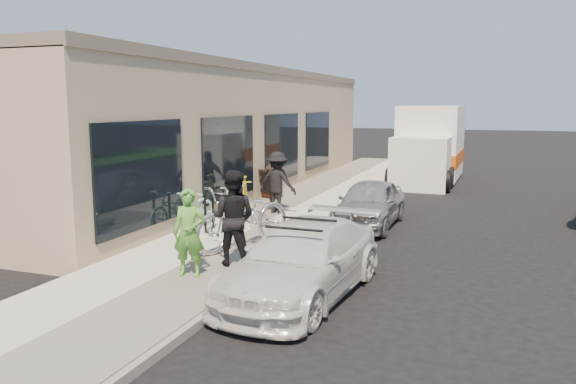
% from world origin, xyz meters
% --- Properties ---
extents(ground, '(120.00, 120.00, 0.00)m').
position_xyz_m(ground, '(0.00, 0.00, 0.00)').
color(ground, black).
rests_on(ground, ground).
extents(sidewalk, '(3.00, 34.00, 0.15)m').
position_xyz_m(sidewalk, '(-2.00, 3.00, 0.07)').
color(sidewalk, beige).
rests_on(sidewalk, ground).
extents(curb, '(0.12, 34.00, 0.13)m').
position_xyz_m(curb, '(-0.45, 3.00, 0.07)').
color(curb, gray).
rests_on(curb, ground).
extents(storefront, '(3.60, 20.00, 4.22)m').
position_xyz_m(storefront, '(-5.24, 7.99, 2.12)').
color(storefront, tan).
rests_on(storefront, ground).
extents(bike_rack, '(0.14, 0.58, 0.83)m').
position_xyz_m(bike_rack, '(-2.82, 1.59, 0.65)').
color(bike_rack, black).
rests_on(bike_rack, sidewalk).
extents(sandwich_board, '(0.68, 0.68, 0.91)m').
position_xyz_m(sandwich_board, '(-3.16, 6.16, 0.62)').
color(sandwich_board, black).
rests_on(sandwich_board, sidewalk).
extents(sedan_white, '(1.99, 4.12, 1.20)m').
position_xyz_m(sedan_white, '(0.48, -1.45, 0.58)').
color(sedan_white, silver).
rests_on(sedan_white, ground).
extents(sedan_silver, '(1.43, 3.43, 1.16)m').
position_xyz_m(sedan_silver, '(0.37, 4.02, 0.58)').
color(sedan_silver, gray).
rests_on(sedan_silver, ground).
extents(moving_truck, '(2.33, 6.03, 2.95)m').
position_xyz_m(moving_truck, '(0.79, 13.12, 1.31)').
color(moving_truck, white).
rests_on(moving_truck, ground).
extents(tandem_bike, '(1.74, 2.57, 1.28)m').
position_xyz_m(tandem_bike, '(-1.43, 0.48, 0.79)').
color(tandem_bike, silver).
rests_on(tandem_bike, sidewalk).
extents(woman_rider, '(0.61, 0.46, 1.50)m').
position_xyz_m(woman_rider, '(-1.50, -1.57, 0.90)').
color(woman_rider, '#4D9732').
rests_on(woman_rider, sidewalk).
extents(man_standing, '(0.88, 0.71, 1.73)m').
position_xyz_m(man_standing, '(-1.10, -0.69, 1.02)').
color(man_standing, black).
rests_on(man_standing, sidewalk).
extents(cruiser_bike_a, '(1.10, 1.51, 0.90)m').
position_xyz_m(cruiser_bike_a, '(-3.02, 2.99, 0.60)').
color(cruiser_bike_a, '#95DED2').
rests_on(cruiser_bike_a, sidewalk).
extents(cruiser_bike_b, '(0.82, 1.82, 0.92)m').
position_xyz_m(cruiser_bike_b, '(-3.13, 1.64, 0.61)').
color(cruiser_bike_b, '#95DED2').
rests_on(cruiser_bike_b, sidewalk).
extents(cruiser_bike_c, '(0.99, 1.72, 1.00)m').
position_xyz_m(cruiser_bike_c, '(-2.85, 3.55, 0.65)').
color(cruiser_bike_c, gold).
rests_on(cruiser_bike_c, sidewalk).
extents(bystander_a, '(1.10, 0.69, 1.63)m').
position_xyz_m(bystander_a, '(-2.14, 4.12, 0.97)').
color(bystander_a, black).
rests_on(bystander_a, sidewalk).
extents(bystander_b, '(0.94, 0.45, 1.56)m').
position_xyz_m(bystander_b, '(-2.44, 4.63, 0.93)').
color(bystander_b, brown).
rests_on(bystander_b, sidewalk).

